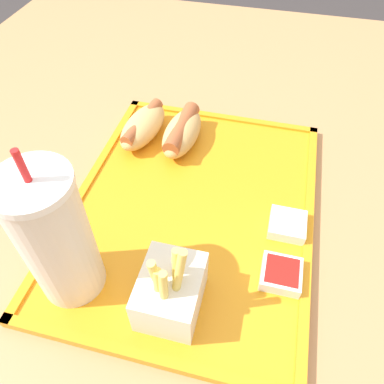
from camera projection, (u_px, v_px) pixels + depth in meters
ground_plane at (184, 363)px, 1.09m from camera, size 8.00×8.00×0.00m
dining_table at (182, 310)px, 0.82m from camera, size 1.43×1.18×0.72m
food_tray at (192, 208)px, 0.54m from camera, size 0.44×0.34×0.01m
soda_cup at (56, 238)px, 0.39m from camera, size 0.08×0.08×0.21m
hot_dog_far at (143, 126)px, 0.62m from camera, size 0.13×0.07×0.04m
hot_dog_near at (182, 132)px, 0.61m from camera, size 0.12×0.06×0.04m
fries_carton at (171, 291)px, 0.41m from camera, size 0.08×0.07×0.12m
sauce_cup_mayo at (287, 224)px, 0.50m from camera, size 0.05×0.05×0.02m
sauce_cup_ketchup at (281, 274)px, 0.45m from camera, size 0.05×0.05×0.02m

